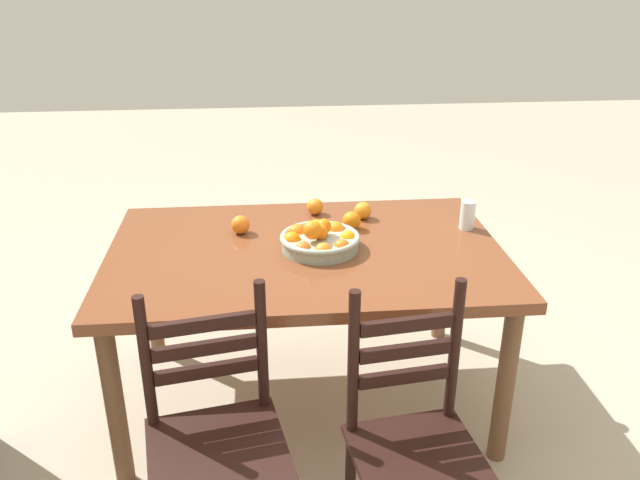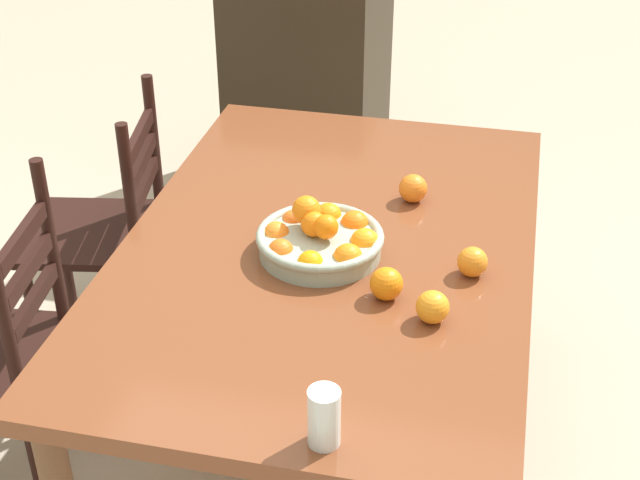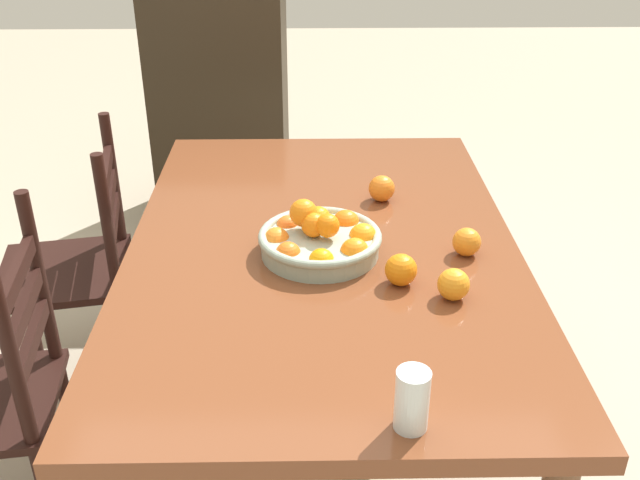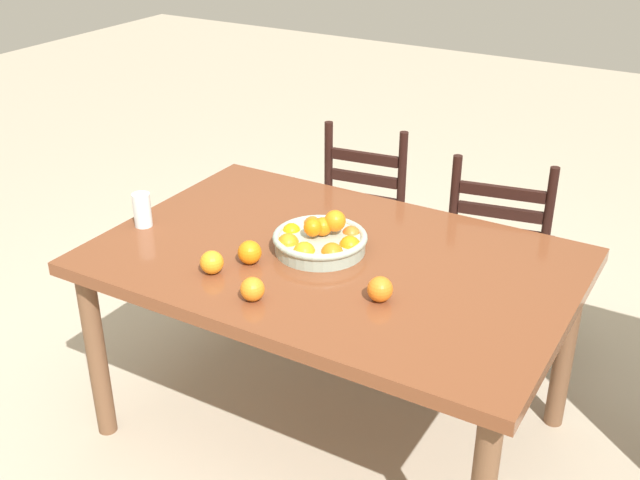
# 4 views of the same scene
# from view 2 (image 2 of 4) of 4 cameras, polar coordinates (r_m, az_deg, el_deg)

# --- Properties ---
(ground_plane) EXTENTS (12.00, 12.00, 0.00)m
(ground_plane) POSITION_cam_2_polar(r_m,az_deg,el_deg) (2.84, 0.46, -12.75)
(ground_plane) COLOR #B2A48D
(dining_table) EXTENTS (1.59, 1.05, 0.73)m
(dining_table) POSITION_cam_2_polar(r_m,az_deg,el_deg) (2.43, 0.52, -1.67)
(dining_table) COLOR brown
(dining_table) RESTS_ON ground
(chair_near_window) EXTENTS (0.48, 0.48, 0.92)m
(chair_near_window) POSITION_cam_2_polar(r_m,az_deg,el_deg) (3.04, -12.95, 0.45)
(chair_near_window) COLOR black
(chair_near_window) RESTS_ON ground
(chair_by_cabinet) EXTENTS (0.43, 0.43, 0.93)m
(chair_by_cabinet) POSITION_cam_2_polar(r_m,az_deg,el_deg) (2.64, -19.18, -6.46)
(chair_by_cabinet) COLOR black
(chair_by_cabinet) RESTS_ON ground
(cabinet) EXTENTS (0.72, 0.60, 1.15)m
(cabinet) POSITION_cam_2_polar(r_m,az_deg,el_deg) (4.01, -0.58, 11.06)
(cabinet) COLOR black
(cabinet) RESTS_ON ground
(fruit_bowl) EXTENTS (0.32, 0.32, 0.14)m
(fruit_bowl) POSITION_cam_2_polar(r_m,az_deg,el_deg) (2.32, 0.04, 0.06)
(fruit_bowl) COLOR #98AA98
(fruit_bowl) RESTS_ON dining_table
(orange_loose_0) EXTENTS (0.08, 0.08, 0.08)m
(orange_loose_0) POSITION_cam_2_polar(r_m,az_deg,el_deg) (2.16, 4.13, -2.72)
(orange_loose_0) COLOR orange
(orange_loose_0) RESTS_ON dining_table
(orange_loose_1) EXTENTS (0.08, 0.08, 0.08)m
(orange_loose_1) POSITION_cam_2_polar(r_m,az_deg,el_deg) (2.10, 6.98, -4.14)
(orange_loose_1) COLOR orange
(orange_loose_1) RESTS_ON dining_table
(orange_loose_2) EXTENTS (0.07, 0.07, 0.07)m
(orange_loose_2) POSITION_cam_2_polar(r_m,az_deg,el_deg) (2.27, 9.42, -1.35)
(orange_loose_2) COLOR orange
(orange_loose_2) RESTS_ON dining_table
(orange_loose_3) EXTENTS (0.08, 0.08, 0.08)m
(orange_loose_3) POSITION_cam_2_polar(r_m,az_deg,el_deg) (2.57, 5.78, 3.20)
(orange_loose_3) COLOR orange
(orange_loose_3) RESTS_ON dining_table
(drinking_glass) EXTENTS (0.06, 0.06, 0.13)m
(drinking_glass) POSITION_cam_2_polar(r_m,az_deg,el_deg) (1.77, 0.25, -10.91)
(drinking_glass) COLOR silver
(drinking_glass) RESTS_ON dining_table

